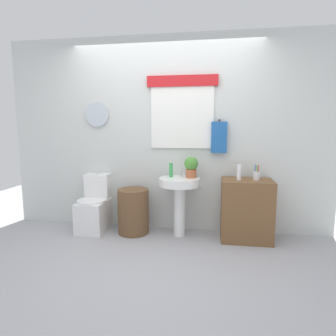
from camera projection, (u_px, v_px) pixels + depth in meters
The scene contains 11 objects.
ground_plane at pixel (148, 264), 2.96m from camera, with size 8.00×8.00×0.00m, color #A3A3A8.
back_wall at pixel (167, 134), 3.89m from camera, with size 4.40×0.18×2.60m.
toilet at pixel (95, 209), 3.93m from camera, with size 0.38×0.51×0.78m.
laundry_hamper at pixel (133, 211), 3.81m from camera, with size 0.41×0.41×0.60m, color brown.
pedestal_sink at pixel (180, 192), 3.67m from camera, with size 0.52×0.52×0.76m.
faucet at pixel (181, 173), 3.76m from camera, with size 0.03×0.03×0.10m, color silver.
wooden_cabinet at pixel (246, 210), 3.57m from camera, with size 0.62×0.44×0.77m, color brown.
soap_bottle at pixel (171, 170), 3.70m from camera, with size 0.05×0.05×0.18m, color green.
potted_plant at pixel (191, 166), 3.66m from camera, with size 0.18×0.18×0.27m.
lotion_bottle at pixel (239, 172), 3.48m from camera, with size 0.05×0.05×0.19m, color white.
toothbrush_cup at pixel (257, 175), 3.51m from camera, with size 0.08×0.08×0.19m.
Camera 1 is at (0.64, -2.72, 1.41)m, focal length 30.59 mm.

